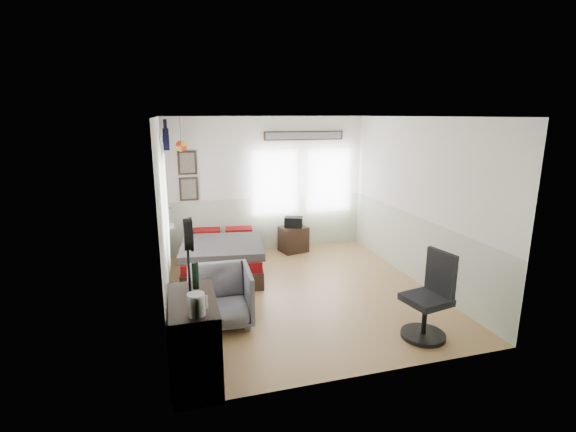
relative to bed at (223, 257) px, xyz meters
name	(u,v)px	position (x,y,z in m)	size (l,w,h in m)	color
ground_plane	(301,292)	(1.07, -1.19, -0.30)	(4.00, 4.50, 0.01)	#A87B46
room_shell	(293,190)	(0.99, -1.01, 1.32)	(4.02, 4.52, 2.71)	silver
wall_decor	(212,150)	(-0.04, 0.77, 1.81)	(3.55, 1.32, 1.44)	#412D21
bed	(223,257)	(0.00, 0.00, 0.00)	(1.55, 2.02, 0.60)	black
dresser	(194,339)	(-0.67, -2.99, 0.16)	(0.48, 1.00, 0.90)	black
armchair	(220,297)	(-0.27, -1.86, 0.09)	(0.81, 0.84, 0.76)	slate
nightstand	(293,239)	(1.53, 0.78, -0.03)	(0.52, 0.41, 0.52)	black
task_chair	(429,303)	(2.20, -2.91, 0.16)	(0.57, 0.57, 1.10)	black
kettle	(196,304)	(-0.65, -3.35, 0.72)	(0.19, 0.16, 0.22)	silver
bottle	(195,275)	(-0.61, -2.71, 0.76)	(0.07, 0.07, 0.30)	black
stand_fan	(188,236)	(-0.67, -2.92, 1.26)	(0.09, 0.35, 0.84)	black
black_bag	(294,222)	(1.53, 0.78, 0.33)	(0.35, 0.23, 0.21)	black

